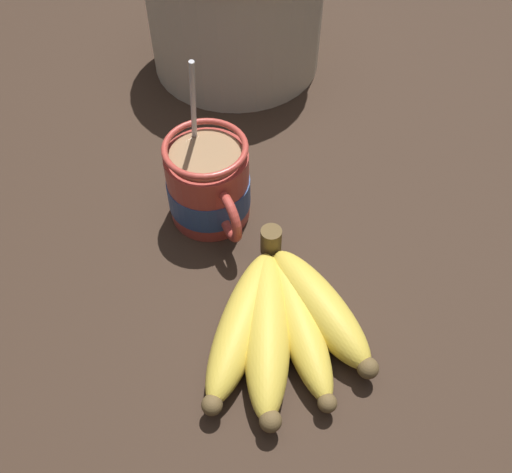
# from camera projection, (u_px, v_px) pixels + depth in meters

# --- Properties ---
(table) EXTENTS (1.33, 1.33, 0.04)m
(table) POSITION_uv_depth(u_px,v_px,m) (238.00, 299.00, 0.55)
(table) COLOR #332319
(table) RESTS_ON ground
(coffee_mug) EXTENTS (0.12, 0.08, 0.17)m
(coffee_mug) POSITION_uv_depth(u_px,v_px,m) (209.00, 185.00, 0.56)
(coffee_mug) COLOR #B23D33
(coffee_mug) RESTS_ON table
(banana_bunch) EXTENTS (0.17, 0.16, 0.04)m
(banana_bunch) POSITION_uv_depth(u_px,v_px,m) (282.00, 321.00, 0.49)
(banana_bunch) COLOR brown
(banana_bunch) RESTS_ON table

